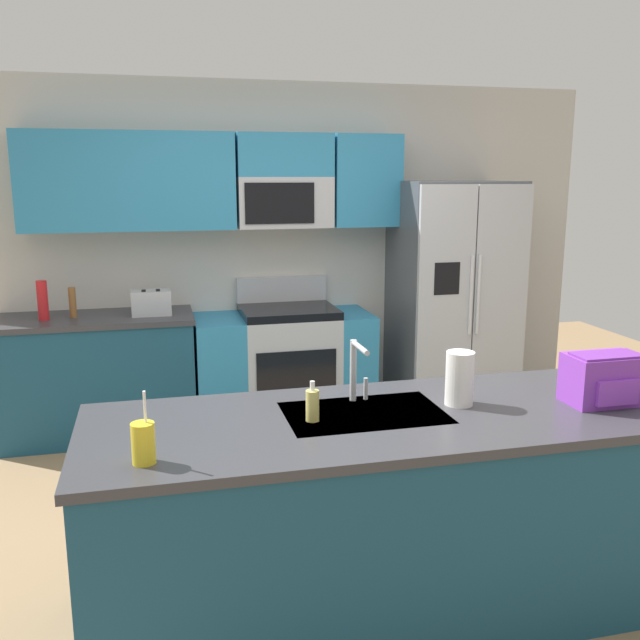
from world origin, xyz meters
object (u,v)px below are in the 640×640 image
Objects in this scene: range_oven at (284,365)px; sink_faucet at (356,366)px; bottle_red at (43,300)px; paper_towel_roll at (460,378)px; toaster at (151,303)px; backpack at (603,378)px; pepper_mill at (73,302)px; refrigerator at (453,298)px; soap_dispenser at (312,405)px; drink_cup_yellow at (143,443)px.

range_oven is 2.36m from sink_faucet.
bottle_red is at bearing 125.86° from sink_faucet.
sink_faucet is at bearing 162.28° from paper_towel_roll.
toaster is 0.88× the size of backpack.
pepper_mill is 0.20m from bottle_red.
bottle_red is 3.12m from paper_towel_roll.
sink_faucet reaches higher than bottle_red.
backpack is at bearing -52.25° from toaster.
refrigerator is 5.78× the size of backpack.
bottle_red is at bearing 179.57° from refrigerator.
range_oven is at bearing 81.91° from soap_dispenser.
bottle_red is at bearing 136.86° from backpack.
refrigerator is (1.37, -0.07, 0.48)m from range_oven.
bottle_red is 1.03× the size of drink_cup_yellow.
sink_faucet reaches higher than soap_dispenser.
bottle_red reaches higher than range_oven.
pepper_mill is at bearing 127.52° from paper_towel_roll.
soap_dispenser is at bearing -125.77° from refrigerator.
toaster is 2.68m from drink_cup_yellow.
paper_towel_roll reaches higher than pepper_mill.
paper_towel_roll is at bearing 13.26° from drink_cup_yellow.
bottle_red reaches higher than toaster.
backpack is at bearing -43.14° from bottle_red.
pepper_mill is (-1.52, -0.00, 0.56)m from range_oven.
sink_faucet is (1.61, -2.23, 0.03)m from bottle_red.
pepper_mill is 0.67× the size of backpack.
paper_towel_roll is at bearing 3.81° from soap_dispenser.
range_oven is at bearing 110.50° from backpack.
toaster is at bearing 118.97° from paper_towel_roll.
refrigerator is 10.88× the size of soap_dispenser.
refrigerator is 2.35m from toaster.
backpack is (-0.42, -2.48, 0.09)m from refrigerator.
bottle_red is 0.99× the size of sink_faucet.
toaster is at bearing -0.30° from bottle_red.
paper_towel_roll is (0.68, 0.05, 0.05)m from soap_dispenser.
backpack is at bearing -3.98° from soap_dispenser.
pepper_mill is 2.78m from drink_cup_yellow.
pepper_mill is at bearing 121.97° from sink_faucet.
sink_faucet is 0.32m from soap_dispenser.
pepper_mill is 2.72m from soap_dispenser.
refrigerator is 3.09m from bottle_red.
toaster is at bearing 111.47° from sink_faucet.
backpack is (2.67, -2.50, -0.02)m from bottle_red.
toaster is at bearing 104.69° from soap_dispenser.
backpack is at bearing 5.28° from drink_cup_yellow.
sink_faucet is 1.17× the size of paper_towel_roll.
soap_dispenser is (1.37, -2.41, -0.07)m from bottle_red.
sink_faucet reaches higher than pepper_mill.
sink_faucet is 0.88× the size of backpack.
toaster is 0.55m from pepper_mill.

